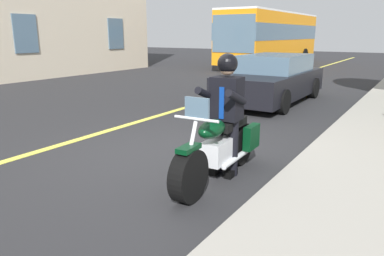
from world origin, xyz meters
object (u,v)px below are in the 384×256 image
at_px(motorcycle_main, 220,148).
at_px(car_silver, 273,79).
at_px(rider_main, 226,104).
at_px(bus_near, 272,36).

xyz_separation_m(motorcycle_main, car_silver, (-6.14, -1.54, 0.24)).
xyz_separation_m(rider_main, bus_near, (-18.29, -6.30, 0.84)).
distance_m(motorcycle_main, bus_near, 19.57).
relative_size(rider_main, bus_near, 0.16).
height_order(rider_main, bus_near, bus_near).
relative_size(motorcycle_main, car_silver, 0.48).
height_order(bus_near, car_silver, bus_near).
bearing_deg(motorcycle_main, rider_main, -176.46).
xyz_separation_m(rider_main, car_silver, (-5.95, -1.53, -0.35)).
bearing_deg(bus_near, motorcycle_main, 18.86).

